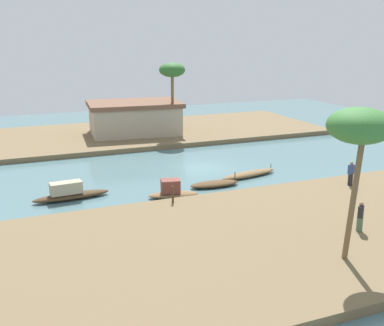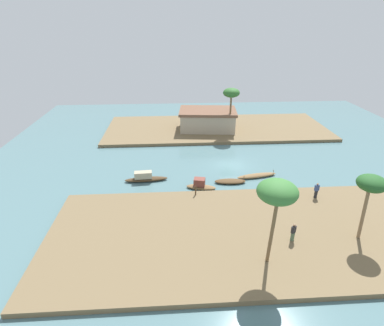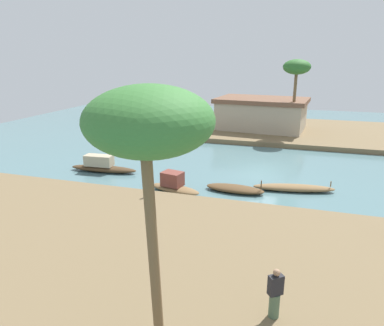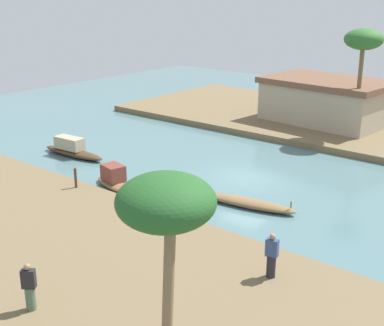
{
  "view_description": "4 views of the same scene",
  "coord_description": "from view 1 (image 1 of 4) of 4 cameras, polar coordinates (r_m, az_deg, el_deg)",
  "views": [
    {
      "loc": [
        -15.0,
        -34.77,
        10.66
      ],
      "look_at": [
        -1.18,
        -0.92,
        0.79
      ],
      "focal_mm": 44.95,
      "sensor_mm": 36.0,
      "label": 1
    },
    {
      "loc": [
        -7.6,
        -36.51,
        17.58
      ],
      "look_at": [
        -5.29,
        -0.53,
        0.71
      ],
      "focal_mm": 28.78,
      "sensor_mm": 36.0,
      "label": 2
    },
    {
      "loc": [
        2.62,
        -25.6,
        8.17
      ],
      "look_at": [
        -4.3,
        -3.42,
        1.18
      ],
      "focal_mm": 33.43,
      "sensor_mm": 36.0,
      "label": 3
    },
    {
      "loc": [
        15.62,
        -24.21,
        10.33
      ],
      "look_at": [
        -3.25,
        -1.02,
        0.45
      ],
      "focal_mm": 49.19,
      "sensor_mm": 36.0,
      "label": 4
    }
  ],
  "objects": [
    {
      "name": "river_water",
      "position": [
        39.34,
        1.09,
        -0.62
      ],
      "size": [
        67.3,
        67.3,
        0.0
      ],
      "primitive_type": "plane",
      "color": "slate",
      "rests_on": "ground"
    },
    {
      "name": "riverbank_left",
      "position": [
        27.17,
        13.51,
        -7.92
      ],
      "size": [
        37.97,
        14.79,
        0.46
      ],
      "primitive_type": "cube",
      "color": "brown",
      "rests_on": "ground"
    },
    {
      "name": "riverbank_right",
      "position": [
        52.7,
        -5.23,
        3.62
      ],
      "size": [
        37.97,
        14.79,
        0.46
      ],
      "primitive_type": "cube",
      "color": "brown",
      "rests_on": "ground"
    },
    {
      "name": "sampan_with_tall_canopy",
      "position": [
        37.22,
        6.77,
        -1.32
      ],
      "size": [
        5.14,
        1.88,
        0.74
      ],
      "rotation": [
        0.0,
        0.0,
        0.18
      ],
      "color": "brown",
      "rests_on": "river_water"
    },
    {
      "name": "sampan_downstream_large",
      "position": [
        32.9,
        -14.33,
        -3.47
      ],
      "size": [
        5.14,
        1.42,
        1.23
      ],
      "rotation": [
        0.0,
        0.0,
        0.07
      ],
      "color": "#47331E",
      "rests_on": "river_water"
    },
    {
      "name": "sampan_upstream_small",
      "position": [
        34.63,
        2.67,
        -2.49
      ],
      "size": [
        3.72,
        1.39,
        0.93
      ],
      "rotation": [
        0.0,
        0.0,
        -0.04
      ],
      "color": "brown",
      "rests_on": "river_water"
    },
    {
      "name": "sampan_open_hull",
      "position": [
        32.25,
        -2.36,
        -3.36
      ],
      "size": [
        3.53,
        1.83,
        1.27
      ],
      "rotation": [
        0.0,
        0.0,
        -0.22
      ],
      "color": "brown",
      "rests_on": "river_water"
    },
    {
      "name": "person_on_near_bank",
      "position": [
        27.15,
        19.33,
        -6.12
      ],
      "size": [
        0.5,
        0.46,
        1.66
      ],
      "rotation": [
        0.0,
        0.0,
        3.81
      ],
      "color": "#4C664C",
      "rests_on": "riverbank_left"
    },
    {
      "name": "person_by_mooring",
      "position": [
        35.03,
        18.32,
        -1.27
      ],
      "size": [
        0.48,
        0.39,
        1.71
      ],
      "rotation": [
        0.0,
        0.0,
        3.33
      ],
      "color": "#232328",
      "rests_on": "riverbank_left"
    },
    {
      "name": "mooring_post",
      "position": [
        30.01,
        -2.29,
        -3.72
      ],
      "size": [
        0.14,
        0.14,
        1.06
      ],
      "primitive_type": "cylinder",
      "color": "#4C3823",
      "rests_on": "riverbank_left"
    },
    {
      "name": "palm_tree_left_near",
      "position": [
        22.06,
        19.28,
        3.95
      ],
      "size": [
        2.89,
        2.89,
        7.16
      ],
      "color": "brown",
      "rests_on": "riverbank_left"
    },
    {
      "name": "palm_tree_right_tall",
      "position": [
        49.2,
        -2.38,
        10.77
      ],
      "size": [
        2.64,
        2.64,
        7.41
      ],
      "color": "brown",
      "rests_on": "riverbank_right"
    },
    {
      "name": "riverside_building",
      "position": [
        51.06,
        -6.83,
        5.4
      ],
      "size": [
        10.04,
        7.16,
        3.33
      ],
      "rotation": [
        0.0,
        0.0,
        -0.1
      ],
      "color": "tan",
      "rests_on": "riverbank_right"
    }
  ]
}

